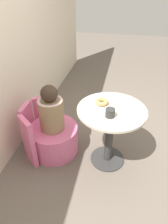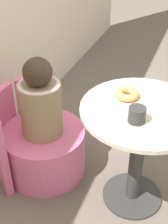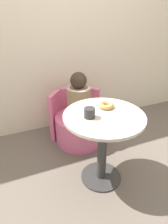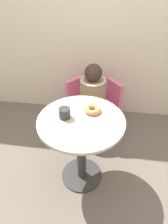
% 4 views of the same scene
% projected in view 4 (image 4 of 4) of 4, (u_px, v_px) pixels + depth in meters
% --- Properties ---
extents(ground_plane, '(12.00, 12.00, 0.00)m').
position_uv_depth(ground_plane, '(87.00, 174.00, 1.96)').
color(ground_plane, '#665B51').
extents(back_wall, '(6.00, 0.06, 2.40)m').
position_uv_depth(back_wall, '(102.00, 17.00, 2.13)').
color(back_wall, beige).
rests_on(back_wall, ground_plane).
extents(round_table, '(0.68, 0.68, 0.70)m').
position_uv_depth(round_table, '(81.00, 138.00, 1.65)').
color(round_table, '#333333').
rests_on(round_table, ground_plane).
extents(tub_chair, '(0.56, 0.56, 0.34)m').
position_uv_depth(tub_chair, '(92.00, 120.00, 2.36)').
color(tub_chair, '#DB6693').
rests_on(tub_chair, ground_plane).
extents(booth_backrest, '(0.66, 0.24, 0.60)m').
position_uv_depth(booth_backrest, '(94.00, 101.00, 2.47)').
color(booth_backrest, '#DB6693').
rests_on(booth_backrest, ground_plane).
extents(child_figure, '(0.27, 0.27, 0.53)m').
position_uv_depth(child_figure, '(93.00, 91.00, 2.11)').
color(child_figure, '#937A56').
rests_on(child_figure, tub_chair).
extents(donut, '(0.14, 0.14, 0.04)m').
position_uv_depth(donut, '(93.00, 109.00, 1.60)').
color(donut, tan).
rests_on(donut, round_table).
extents(cup, '(0.09, 0.09, 0.08)m').
position_uv_depth(cup, '(65.00, 113.00, 1.53)').
color(cup, '#2D2D2D').
rests_on(cup, round_table).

